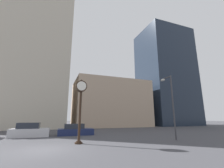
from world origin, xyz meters
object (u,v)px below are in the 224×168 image
Objects in this scene: car_silver at (30,131)px; street_lamp_right at (170,96)px; street_clock at (81,99)px; car_navy at (75,130)px.

street_lamp_right is (13.21, -6.93, 3.54)m from car_silver.
street_clock reaches higher than car_navy.
car_silver is 0.62× the size of street_lamp_right.
car_navy is 11.53m from street_lamp_right.
car_silver is 0.94× the size of car_navy.
street_clock is at bearing -54.67° from car_silver.
car_navy is at bearing 2.33° from car_silver.
street_lamp_right is at bearing -4.24° from street_clock.
car_silver reaches higher than car_navy.
car_silver is 15.33m from street_lamp_right.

